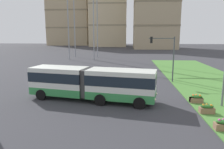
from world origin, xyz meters
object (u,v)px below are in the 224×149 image
flower_planter_3 (207,109)px  flower_planter_4 (196,99)px  apartment_tower_centre (155,5)px  car_white_van (59,79)px  apartment_tower_west (69,3)px  flower_planter_2 (224,125)px  flower_planter_5 (196,99)px  articulated_bus (91,83)px  traffic_light_far_right (166,51)px

flower_planter_3 → flower_planter_4: bearing=90.0°
apartment_tower_centre → flower_planter_4: bearing=-93.8°
car_white_van → apartment_tower_west: 100.82m
apartment_tower_centre → apartment_tower_west: bearing=149.7°
flower_planter_2 → apartment_tower_west: size_ratio=0.02×
flower_planter_3 → flower_planter_5: 2.67m
flower_planter_2 → flower_planter_3: bearing=90.0°
articulated_bus → car_white_van: bearing=132.2°
flower_planter_2 → flower_planter_4: (0.00, 5.58, 0.00)m
flower_planter_4 → traffic_light_far_right: 9.34m
articulated_bus → traffic_light_far_right: size_ratio=2.09×
articulated_bus → flower_planter_2: 11.20m
flower_planter_2 → traffic_light_far_right: 14.61m
flower_planter_2 → flower_planter_5: same height
flower_planter_5 → traffic_light_far_right: size_ratio=0.19×
flower_planter_5 → flower_planter_3: bearing=-90.0°
articulated_bus → flower_planter_3: size_ratio=10.96×
apartment_tower_west → traffic_light_far_right: bearing=-68.3°
flower_planter_2 → flower_planter_5: bearing=90.0°
car_white_van → apartment_tower_centre: apartment_tower_centre is taller
car_white_van → traffic_light_far_right: 13.63m
flower_planter_4 → apartment_tower_centre: size_ratio=0.03×
traffic_light_far_right → apartment_tower_centre: 69.04m
traffic_light_far_right → apartment_tower_centre: bearing=84.5°
flower_planter_2 → flower_planter_4: same height
flower_planter_3 → traffic_light_far_right: bearing=97.3°
flower_planter_5 → articulated_bus: bearing=178.9°
car_white_van → flower_planter_5: size_ratio=4.05×
articulated_bus → traffic_light_far_right: traffic_light_far_right is taller
flower_planter_5 → traffic_light_far_right: traffic_light_far_right is taller
flower_planter_2 → apartment_tower_centre: (5.03, 81.39, 17.60)m
flower_planter_4 → flower_planter_5: bearing=90.0°
car_white_van → flower_planter_3: 16.58m
flower_planter_2 → apartment_tower_centre: size_ratio=0.03×
car_white_van → articulated_bus: bearing=-47.8°
flower_planter_3 → apartment_tower_west: bearing=110.3°
flower_planter_5 → apartment_tower_west: 110.33m
car_white_van → flower_planter_4: (14.37, -5.66, -0.33)m
articulated_bus → traffic_light_far_right: bearing=45.8°
car_white_van → traffic_light_far_right: traffic_light_far_right is taller
traffic_light_far_right → apartment_tower_centre: apartment_tower_centre is taller
flower_planter_3 → apartment_tower_west: size_ratio=0.02×
articulated_bus → flower_planter_3: bearing=-16.8°
flower_planter_4 → flower_planter_2: bearing=-90.0°
articulated_bus → flower_planter_5: articulated_bus is taller
apartment_tower_centre → traffic_light_far_right: bearing=-95.5°
articulated_bus → flower_planter_3: (9.48, -2.86, -1.23)m
articulated_bus → apartment_tower_west: (-28.85, 100.89, 20.86)m
flower_planter_4 → apartment_tower_west: bearing=110.8°
apartment_tower_centre → flower_planter_2: bearing=-93.5°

